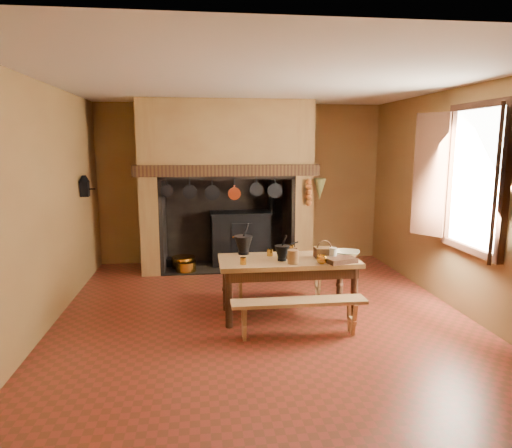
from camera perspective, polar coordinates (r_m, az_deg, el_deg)
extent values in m
plane|color=maroon|center=(5.82, 0.79, -11.20)|extent=(5.50, 5.50, 0.00)
plane|color=silver|center=(5.47, 0.87, 17.31)|extent=(5.50, 5.50, 0.00)
cube|color=olive|center=(8.19, -1.83, 5.05)|extent=(5.00, 0.02, 2.80)
cube|color=olive|center=(5.70, -24.96, 1.97)|extent=(0.02, 5.50, 2.80)
cube|color=olive|center=(6.32, 23.93, 2.74)|extent=(0.02, 5.50, 2.80)
cube|color=olive|center=(2.82, 8.57, -4.53)|extent=(5.00, 0.02, 2.80)
cube|color=olive|center=(7.75, -13.04, 4.52)|extent=(0.30, 0.90, 2.80)
cube|color=olive|center=(7.89, 5.39, 4.82)|extent=(0.30, 0.90, 2.80)
cube|color=olive|center=(7.69, -3.81, 10.68)|extent=(2.20, 0.90, 1.20)
cube|color=black|center=(7.30, -3.58, 6.72)|extent=(2.95, 0.22, 0.18)
cube|color=black|center=(8.21, -3.87, 0.82)|extent=(2.20, 0.06, 1.60)
cube|color=black|center=(7.97, -3.63, -5.28)|extent=(2.20, 0.90, 0.02)
cube|color=black|center=(8.03, -1.95, -1.91)|extent=(1.00, 0.50, 0.90)
cube|color=black|center=(7.92, -1.96, 1.39)|extent=(1.04, 0.54, 0.04)
cube|color=black|center=(7.75, -1.78, -1.58)|extent=(0.35, 0.02, 0.45)
cylinder|color=black|center=(7.97, 1.97, 3.83)|extent=(0.10, 0.10, 0.70)
cylinder|color=#BB862B|center=(7.72, -2.87, -1.64)|extent=(0.03, 0.03, 0.03)
cylinder|color=#BB862B|center=(7.75, -0.66, -1.58)|extent=(0.03, 0.03, 0.03)
cylinder|color=#BB862B|center=(7.94, -9.07, -4.77)|extent=(0.40, 0.40, 0.20)
cylinder|color=#BB862B|center=(7.70, -8.75, -5.30)|extent=(0.34, 0.34, 0.18)
cube|color=black|center=(8.05, -10.47, -4.75)|extent=(0.18, 0.18, 0.16)
cone|color=brown|center=(7.45, 7.96, 4.32)|extent=(0.20, 0.20, 0.35)
cube|color=white|center=(5.94, 25.94, 5.11)|extent=(0.02, 1.00, 1.60)
cube|color=black|center=(5.93, 26.32, 13.21)|extent=(0.08, 1.16, 0.08)
cube|color=black|center=(6.04, 25.10, -2.84)|extent=(0.08, 1.16, 0.08)
cube|color=black|center=(5.25, 27.84, 4.45)|extent=(0.29, 0.39, 1.60)
cube|color=black|center=(6.41, 20.91, 5.73)|extent=(0.29, 0.39, 1.60)
cube|color=black|center=(7.15, -20.63, 4.11)|extent=(0.12, 0.12, 0.22)
cone|color=black|center=(7.14, -20.70, 5.30)|extent=(0.16, 0.16, 0.10)
cylinder|color=black|center=(7.13, -19.93, 4.13)|extent=(0.12, 0.02, 0.02)
cube|color=#AF7A50|center=(5.58, 4.05, -4.61)|extent=(1.68, 0.75, 0.06)
cube|color=black|center=(5.60, 4.04, -5.53)|extent=(1.57, 0.63, 0.13)
cylinder|color=black|center=(5.32, -3.42, -9.41)|extent=(0.08, 0.08, 0.67)
cylinder|color=black|center=(5.61, 12.15, -8.59)|extent=(0.08, 0.08, 0.67)
cylinder|color=black|center=(5.85, -3.77, -7.60)|extent=(0.08, 0.08, 0.67)
cylinder|color=black|center=(6.12, 10.43, -6.97)|extent=(0.08, 0.08, 0.67)
cube|color=#AF7A50|center=(5.08, 5.39, -9.64)|extent=(1.49, 0.26, 0.04)
cube|color=#AF7A50|center=(6.23, 2.96, -6.33)|extent=(1.32, 0.23, 0.03)
cylinder|color=black|center=(5.77, -1.57, -3.58)|extent=(0.14, 0.14, 0.04)
cone|color=black|center=(5.75, -1.58, -2.46)|extent=(0.23, 0.23, 0.19)
cylinder|color=black|center=(5.72, -1.31, -0.84)|extent=(0.09, 0.04, 0.19)
cylinder|color=black|center=(5.47, 3.27, -4.41)|extent=(0.11, 0.11, 0.03)
cone|color=black|center=(5.45, 3.28, -3.49)|extent=(0.18, 0.18, 0.15)
cylinder|color=black|center=(5.42, 3.52, -2.17)|extent=(0.07, 0.04, 0.15)
cube|color=black|center=(5.59, 4.25, -3.59)|extent=(0.16, 0.16, 0.13)
cylinder|color=#BB862B|center=(5.57, 4.26, -2.78)|extent=(0.10, 0.10, 0.03)
cylinder|color=black|center=(5.57, 4.81, -2.39)|extent=(0.11, 0.05, 0.04)
cylinder|color=#BB862B|center=(5.28, -1.61, -4.64)|extent=(0.09, 0.09, 0.08)
cylinder|color=#BB862B|center=(5.68, 1.75, -3.57)|extent=(0.10, 0.10, 0.09)
imported|color=beige|center=(5.74, 11.35, -3.68)|extent=(0.40, 0.40, 0.07)
cylinder|color=brown|center=(5.33, 4.64, -4.11)|extent=(0.16, 0.16, 0.16)
cylinder|color=beige|center=(5.52, 9.62, -3.74)|extent=(0.09, 0.09, 0.16)
cube|color=#463115|center=(5.64, 8.51, -3.55)|extent=(0.23, 0.17, 0.13)
torus|color=#463115|center=(5.63, 8.52, -2.92)|extent=(0.18, 0.02, 0.18)
cube|color=black|center=(5.47, 10.45, -4.41)|extent=(0.41, 0.34, 0.06)
imported|color=#BB862B|center=(5.36, 8.22, -4.45)|extent=(0.13, 0.13, 0.10)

